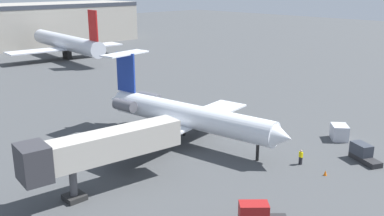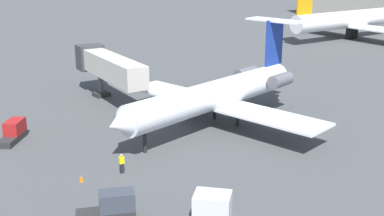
{
  "view_description": "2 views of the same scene",
  "coord_description": "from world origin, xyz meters",
  "px_view_note": "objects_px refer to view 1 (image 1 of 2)",
  "views": [
    {
      "loc": [
        -30.84,
        -37.64,
        19.17
      ],
      "look_at": [
        6.1,
        1.37,
        3.6
      ],
      "focal_mm": 40.43,
      "sensor_mm": 36.0,
      "label": 1
    },
    {
      "loc": [
        41.27,
        -32.4,
        17.24
      ],
      "look_at": [
        3.07,
        -2.81,
        2.33
      ],
      "focal_mm": 46.35,
      "sensor_mm": 36.0,
      "label": 2
    }
  ],
  "objects_px": {
    "jet_bridge": "(95,149)",
    "ground_crew_marshaller": "(301,157)",
    "traffic_cone_near": "(325,173)",
    "baggage_tug_lead": "(363,154)",
    "regional_jet": "(184,114)",
    "baggage_tug_trailing": "(258,215)",
    "cargo_container_uld": "(339,132)",
    "parked_airliner_west_mid": "(67,43)"
  },
  "relations": [
    {
      "from": "ground_crew_marshaller",
      "to": "cargo_container_uld",
      "type": "bearing_deg",
      "value": 5.78
    },
    {
      "from": "cargo_container_uld",
      "to": "traffic_cone_near",
      "type": "height_order",
      "value": "cargo_container_uld"
    },
    {
      "from": "jet_bridge",
      "to": "regional_jet",
      "type": "bearing_deg",
      "value": 16.93
    },
    {
      "from": "regional_jet",
      "to": "baggage_tug_trailing",
      "type": "xyz_separation_m",
      "value": [
        -8.82,
        -18.65,
        -2.67
      ]
    },
    {
      "from": "jet_bridge",
      "to": "baggage_tug_trailing",
      "type": "bearing_deg",
      "value": -64.57
    },
    {
      "from": "regional_jet",
      "to": "parked_airliner_west_mid",
      "type": "xyz_separation_m",
      "value": [
        19.05,
        66.06,
        0.74
      ]
    },
    {
      "from": "regional_jet",
      "to": "baggage_tug_trailing",
      "type": "distance_m",
      "value": 20.81
    },
    {
      "from": "baggage_tug_lead",
      "to": "parked_airliner_west_mid",
      "type": "xyz_separation_m",
      "value": [
        8.75,
        84.49,
        3.41
      ]
    },
    {
      "from": "traffic_cone_near",
      "to": "parked_airliner_west_mid",
      "type": "height_order",
      "value": "parked_airliner_west_mid"
    },
    {
      "from": "jet_bridge",
      "to": "ground_crew_marshaller",
      "type": "xyz_separation_m",
      "value": [
        19.79,
        -9.52,
        -3.57
      ]
    },
    {
      "from": "baggage_tug_trailing",
      "to": "parked_airliner_west_mid",
      "type": "relative_size",
      "value": 0.11
    },
    {
      "from": "ground_crew_marshaller",
      "to": "traffic_cone_near",
      "type": "xyz_separation_m",
      "value": [
        -0.58,
        -3.37,
        -0.58
      ]
    },
    {
      "from": "baggage_tug_trailing",
      "to": "traffic_cone_near",
      "type": "xyz_separation_m",
      "value": [
        12.58,
        1.06,
        -0.56
      ]
    },
    {
      "from": "jet_bridge",
      "to": "baggage_tug_lead",
      "type": "relative_size",
      "value": 3.77
    },
    {
      "from": "regional_jet",
      "to": "baggage_tug_trailing",
      "type": "relative_size",
      "value": 7.08
    },
    {
      "from": "ground_crew_marshaller",
      "to": "cargo_container_uld",
      "type": "height_order",
      "value": "cargo_container_uld"
    },
    {
      "from": "baggage_tug_lead",
      "to": "regional_jet",
      "type": "bearing_deg",
      "value": 119.19
    },
    {
      "from": "regional_jet",
      "to": "baggage_tug_trailing",
      "type": "bearing_deg",
      "value": -115.32
    },
    {
      "from": "regional_jet",
      "to": "parked_airliner_west_mid",
      "type": "height_order",
      "value": "parked_airliner_west_mid"
    },
    {
      "from": "baggage_tug_lead",
      "to": "traffic_cone_near",
      "type": "height_order",
      "value": "baggage_tug_lead"
    },
    {
      "from": "cargo_container_uld",
      "to": "parked_airliner_west_mid",
      "type": "bearing_deg",
      "value": 86.86
    },
    {
      "from": "baggage_tug_trailing",
      "to": "traffic_cone_near",
      "type": "relative_size",
      "value": 7.08
    },
    {
      "from": "regional_jet",
      "to": "cargo_container_uld",
      "type": "distance_m",
      "value": 19.9
    },
    {
      "from": "regional_jet",
      "to": "ground_crew_marshaller",
      "type": "bearing_deg",
      "value": -73.04
    },
    {
      "from": "jet_bridge",
      "to": "baggage_tug_trailing",
      "type": "distance_m",
      "value": 15.86
    },
    {
      "from": "parked_airliner_west_mid",
      "to": "traffic_cone_near",
      "type": "bearing_deg",
      "value": -100.36
    },
    {
      "from": "cargo_container_uld",
      "to": "parked_airliner_west_mid",
      "type": "xyz_separation_m",
      "value": [
        4.35,
        79.23,
        3.29
      ]
    },
    {
      "from": "cargo_container_uld",
      "to": "baggage_tug_trailing",
      "type": "bearing_deg",
      "value": -166.88
    },
    {
      "from": "traffic_cone_near",
      "to": "ground_crew_marshaller",
      "type": "bearing_deg",
      "value": 80.2
    },
    {
      "from": "jet_bridge",
      "to": "traffic_cone_near",
      "type": "height_order",
      "value": "jet_bridge"
    },
    {
      "from": "jet_bridge",
      "to": "baggage_tug_lead",
      "type": "distance_m",
      "value": 29.4
    },
    {
      "from": "ground_crew_marshaller",
      "to": "baggage_tug_lead",
      "type": "distance_m",
      "value": 7.29
    },
    {
      "from": "baggage_tug_lead",
      "to": "traffic_cone_near",
      "type": "xyz_separation_m",
      "value": [
        -6.54,
        0.83,
        -0.56
      ]
    },
    {
      "from": "regional_jet",
      "to": "traffic_cone_near",
      "type": "xyz_separation_m",
      "value": [
        3.75,
        -17.59,
        -3.23
      ]
    },
    {
      "from": "baggage_tug_lead",
      "to": "traffic_cone_near",
      "type": "distance_m",
      "value": 6.62
    },
    {
      "from": "baggage_tug_lead",
      "to": "traffic_cone_near",
      "type": "relative_size",
      "value": 7.67
    },
    {
      "from": "cargo_container_uld",
      "to": "jet_bridge",
      "type": "bearing_deg",
      "value": 164.31
    },
    {
      "from": "jet_bridge",
      "to": "cargo_container_uld",
      "type": "height_order",
      "value": "jet_bridge"
    },
    {
      "from": "baggage_tug_trailing",
      "to": "traffic_cone_near",
      "type": "bearing_deg",
      "value": 4.82
    },
    {
      "from": "regional_jet",
      "to": "jet_bridge",
      "type": "relative_size",
      "value": 1.73
    },
    {
      "from": "baggage_tug_trailing",
      "to": "cargo_container_uld",
      "type": "bearing_deg",
      "value": 13.12
    },
    {
      "from": "cargo_container_uld",
      "to": "baggage_tug_lead",
      "type": "bearing_deg",
      "value": -129.96
    }
  ]
}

